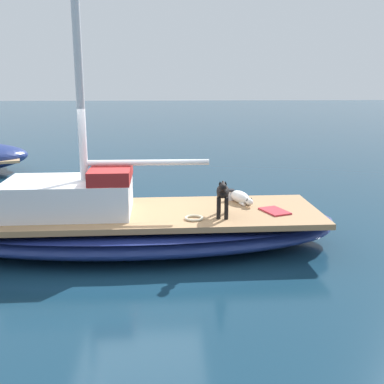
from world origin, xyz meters
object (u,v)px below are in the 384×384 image
(sailboat_main, at_px, (137,229))
(deck_towel, at_px, (275,211))
(dog_black, at_px, (223,193))
(coiled_rope, at_px, (194,218))
(dog_white, at_px, (241,197))
(deck_winch, at_px, (231,195))

(sailboat_main, height_order, deck_towel, deck_towel)
(dog_black, distance_m, coiled_rope, 0.66)
(dog_white, relative_size, coiled_rope, 2.85)
(coiled_rope, bearing_deg, deck_towel, -75.38)
(sailboat_main, height_order, coiled_rope, coiled_rope)
(deck_winch, height_order, coiled_rope, deck_winch)
(dog_white, bearing_deg, dog_black, 153.40)
(dog_white, distance_m, coiled_rope, 1.43)
(sailboat_main, height_order, dog_white, dog_white)
(dog_white, bearing_deg, coiled_rope, 137.43)
(sailboat_main, xyz_separation_m, deck_winch, (0.76, -1.81, 0.42))
(deck_winch, distance_m, coiled_rope, 1.53)
(dog_black, bearing_deg, dog_white, -26.60)
(sailboat_main, distance_m, dog_black, 1.73)
(coiled_rope, xyz_separation_m, deck_towel, (0.39, -1.48, -0.01))
(sailboat_main, bearing_deg, dog_black, -105.40)
(sailboat_main, distance_m, deck_towel, 2.52)
(sailboat_main, bearing_deg, deck_towel, -93.59)
(deck_winch, xyz_separation_m, deck_towel, (-0.91, -0.68, -0.08))
(coiled_rope, bearing_deg, sailboat_main, 61.64)
(deck_towel, bearing_deg, dog_white, 37.82)
(sailboat_main, xyz_separation_m, dog_white, (0.51, -1.97, 0.43))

